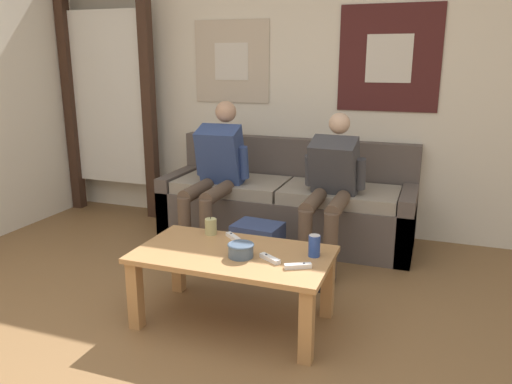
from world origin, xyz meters
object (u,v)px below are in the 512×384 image
object	(u,v)px
pillar_candle	(211,226)
game_controller_near_right	(233,237)
coffee_table	(233,264)
backpack	(256,250)
drink_can_blue	(314,246)
couch	(287,206)
game_controller_near_left	(270,258)
person_seated_teen	(330,185)
game_controller_far_center	(298,266)
ceramic_bowl	(241,249)
person_seated_adult	(215,171)

from	to	relation	value
pillar_candle	game_controller_near_right	distance (m)	0.17
coffee_table	backpack	size ratio (longest dim) A/B	3.00
pillar_candle	drink_can_blue	size ratio (longest dim) A/B	0.91
couch	drink_can_blue	xyz separation A→B (m)	(0.57, -1.39, 0.21)
couch	game_controller_near_left	bearing A→B (deg)	-76.88
couch	coffee_table	xyz separation A→B (m)	(0.12, -1.49, 0.08)
drink_can_blue	person_seated_teen	bearing A→B (deg)	96.90
game_controller_near_right	game_controller_far_center	distance (m)	0.57
drink_can_blue	game_controller_far_center	bearing A→B (deg)	-102.07
coffee_table	pillar_candle	bearing A→B (deg)	136.94
person_seated_teen	game_controller_near_left	world-z (taller)	person_seated_teen
couch	game_controller_near_left	size ratio (longest dim) A/B	15.16
person_seated_teen	game_controller_near_right	distance (m)	1.00
coffee_table	ceramic_bowl	world-z (taller)	ceramic_bowl
game_controller_near_right	game_controller_far_center	xyz separation A→B (m)	(0.49, -0.29, 0.00)
game_controller_near_left	ceramic_bowl	bearing A→B (deg)	-178.49
person_seated_adult	drink_can_blue	bearing A→B (deg)	-43.59
backpack	drink_can_blue	size ratio (longest dim) A/B	2.99
game_controller_near_left	game_controller_far_center	distance (m)	0.18
couch	pillar_candle	bearing A→B (deg)	-95.63
backpack	pillar_candle	distance (m)	0.57
drink_can_blue	game_controller_far_center	xyz separation A→B (m)	(-0.04, -0.19, -0.05)
person_seated_teen	pillar_candle	world-z (taller)	person_seated_teen
backpack	game_controller_near_right	world-z (taller)	game_controller_near_right
ceramic_bowl	pillar_candle	world-z (taller)	pillar_candle
ceramic_bowl	game_controller_far_center	xyz separation A→B (m)	(0.34, -0.04, -0.03)
couch	ceramic_bowl	bearing A→B (deg)	-83.00
drink_can_blue	coffee_table	bearing A→B (deg)	-167.55
couch	person_seated_adult	xyz separation A→B (m)	(-0.49, -0.38, 0.35)
coffee_table	backpack	xyz separation A→B (m)	(-0.11, 0.69, -0.18)
couch	ceramic_bowl	distance (m)	1.57
game_controller_near_right	drink_can_blue	bearing A→B (deg)	-10.59
couch	pillar_candle	xyz separation A→B (m)	(-0.12, -1.26, 0.20)
coffee_table	ceramic_bowl	size ratio (longest dim) A/B	7.48
person_seated_adult	backpack	xyz separation A→B (m)	(0.51, -0.42, -0.46)
ceramic_bowl	backpack	bearing A→B (deg)	103.39
couch	game_controller_near_right	distance (m)	1.30
person_seated_adult	pillar_candle	size ratio (longest dim) A/B	10.33
backpack	game_controller_near_left	xyz separation A→B (m)	(0.35, -0.74, 0.27)
ceramic_bowl	game_controller_far_center	world-z (taller)	ceramic_bowl
couch	pillar_candle	world-z (taller)	couch
couch	drink_can_blue	distance (m)	1.52
coffee_table	game_controller_near_left	size ratio (longest dim) A/B	7.97
person_seated_teen	backpack	world-z (taller)	person_seated_teen
drink_can_blue	game_controller_near_left	xyz separation A→B (m)	(-0.21, -0.14, -0.05)
backpack	pillar_candle	size ratio (longest dim) A/B	3.28
pillar_candle	game_controller_near_left	world-z (taller)	pillar_candle
person_seated_teen	drink_can_blue	xyz separation A→B (m)	(0.12, -1.00, -0.10)
backpack	ceramic_bowl	size ratio (longest dim) A/B	2.50
couch	game_controller_near_left	xyz separation A→B (m)	(0.36, -1.54, 0.16)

